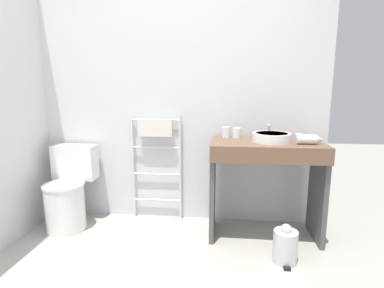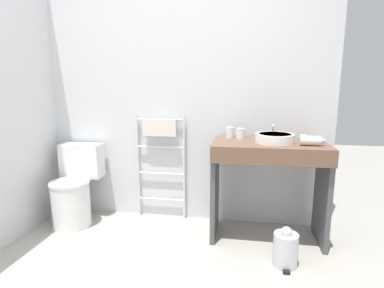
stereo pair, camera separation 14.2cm
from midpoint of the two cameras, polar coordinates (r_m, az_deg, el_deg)
The scene contains 10 objects.
wall_back at distance 2.98m, azimuth -0.74°, elevation 8.45°, with size 2.89×0.12×2.41m, color silver.
toilet at distance 3.15m, azimuth -20.27°, elevation -8.19°, with size 0.42×0.52×0.78m.
towel_radiator at distance 2.97m, azimuth -4.75°, elevation -0.43°, with size 0.51×0.06×1.06m.
vanity_counter at distance 2.68m, azimuth 15.79°, elevation -5.65°, with size 0.96×0.53×0.87m.
sink_basin at distance 2.62m, azimuth 16.98°, elevation 1.10°, with size 0.32×0.32×0.08m.
faucet at distance 2.79m, azimuth 16.59°, elevation 2.60°, with size 0.02×0.10×0.13m.
cup_near_wall at distance 2.80m, azimuth 8.65°, elevation 2.19°, with size 0.08×0.08×0.10m.
cup_near_edge at distance 2.77m, azimuth 10.66°, elevation 2.00°, with size 0.08×0.08×0.09m.
hair_dryer at distance 2.61m, azimuth 23.21°, elevation 0.64°, with size 0.21×0.18×0.08m.
trash_bin at distance 2.49m, azimuth 19.02°, elevation -18.37°, with size 0.18×0.22×0.31m.
Camera 2 is at (0.61, -1.36, 1.32)m, focal length 28.00 mm.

